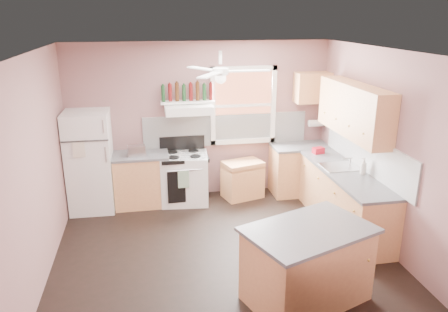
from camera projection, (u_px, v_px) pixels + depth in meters
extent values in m
plane|color=black|center=(221.00, 247.00, 6.13)|extent=(4.50, 4.50, 0.00)
plane|color=white|center=(220.00, 51.00, 5.29)|extent=(4.50, 4.50, 0.00)
cube|color=#855D5C|center=(200.00, 121.00, 7.60)|extent=(4.50, 0.05, 2.70)
cube|color=#855D5C|center=(380.00, 147.00, 6.11)|extent=(0.05, 4.00, 2.70)
cube|color=#855D5C|center=(37.00, 167.00, 5.32)|extent=(0.05, 4.00, 2.70)
cube|color=white|center=(226.00, 130.00, 7.70)|extent=(2.90, 0.03, 0.55)
cube|color=white|center=(366.00, 153.00, 6.43)|extent=(0.03, 2.60, 0.55)
cube|color=brown|center=(243.00, 105.00, 7.61)|extent=(1.00, 0.02, 1.20)
cube|color=white|center=(243.00, 106.00, 7.59)|extent=(1.16, 0.07, 1.36)
cube|color=white|center=(90.00, 162.00, 7.10)|extent=(0.72, 0.70, 1.66)
cube|color=tan|center=(142.00, 180.00, 7.40)|extent=(0.90, 0.60, 0.86)
cube|color=#504F52|center=(140.00, 155.00, 7.26)|extent=(0.92, 0.62, 0.04)
cube|color=silver|center=(137.00, 151.00, 7.13)|extent=(0.30, 0.19, 0.18)
cube|color=white|center=(185.00, 178.00, 7.50)|extent=(0.84, 0.72, 0.86)
cube|color=white|center=(189.00, 109.00, 7.22)|extent=(0.78, 0.50, 0.14)
cube|color=white|center=(188.00, 102.00, 7.30)|extent=(0.90, 0.26, 0.03)
cube|color=tan|center=(243.00, 179.00, 7.72)|extent=(0.76, 0.61, 0.66)
cube|color=tan|center=(300.00, 170.00, 7.89)|extent=(1.00, 0.60, 0.86)
cube|color=tan|center=(344.00, 200.00, 6.62)|extent=(0.60, 2.20, 0.86)
cube|color=#504F52|center=(301.00, 146.00, 7.75)|extent=(1.02, 0.62, 0.04)
cube|color=#504F52|center=(346.00, 173.00, 6.47)|extent=(0.62, 2.22, 0.04)
cube|color=silver|center=(340.00, 167.00, 6.66)|extent=(0.55, 0.45, 0.03)
cylinder|color=silver|center=(350.00, 162.00, 6.66)|extent=(0.03, 0.03, 0.14)
cube|color=tan|center=(354.00, 110.00, 6.40)|extent=(0.33, 1.80, 0.76)
cube|color=tan|center=(312.00, 88.00, 7.59)|extent=(0.60, 0.33, 0.52)
cylinder|color=white|center=(316.00, 123.00, 7.84)|extent=(0.26, 0.12, 0.12)
cube|color=tan|center=(307.00, 266.00, 4.90)|extent=(1.50, 1.23, 0.86)
cube|color=#504F52|center=(309.00, 230.00, 4.76)|extent=(1.60, 1.33, 0.04)
cylinder|color=white|center=(220.00, 71.00, 5.37)|extent=(0.20, 0.20, 0.08)
imported|color=silver|center=(364.00, 166.00, 6.32)|extent=(0.11, 0.11, 0.24)
cube|color=#A80E1D|center=(318.00, 151.00, 7.28)|extent=(0.20, 0.16, 0.10)
cylinder|color=#143819|center=(163.00, 94.00, 7.19)|extent=(0.06, 0.06, 0.27)
cylinder|color=#590F0F|center=(170.00, 93.00, 7.20)|extent=(0.06, 0.06, 0.29)
cylinder|color=#3F230F|center=(177.00, 92.00, 7.22)|extent=(0.06, 0.06, 0.31)
cylinder|color=#143819|center=(184.00, 93.00, 7.25)|extent=(0.06, 0.06, 0.27)
cylinder|color=#590F0F|center=(191.00, 92.00, 7.26)|extent=(0.06, 0.06, 0.29)
cylinder|color=#3F230F|center=(198.00, 91.00, 7.28)|extent=(0.06, 0.06, 0.31)
cylinder|color=#143819|center=(204.00, 92.00, 7.31)|extent=(0.06, 0.06, 0.27)
cylinder|color=#590F0F|center=(211.00, 91.00, 7.32)|extent=(0.06, 0.06, 0.29)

